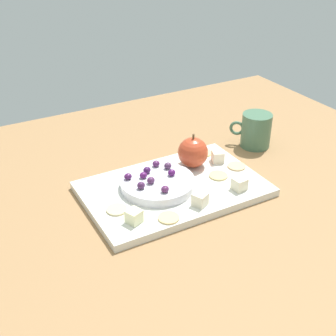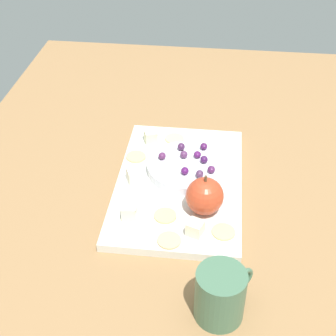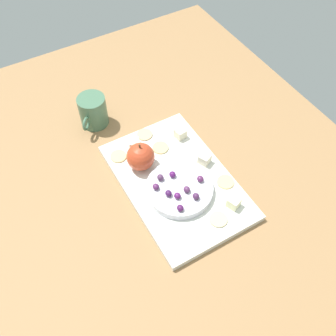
# 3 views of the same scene
# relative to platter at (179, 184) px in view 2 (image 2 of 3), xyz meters

# --- Properties ---
(table) EXTENTS (1.40, 1.06, 0.04)m
(table) POSITION_rel_platter_xyz_m (0.01, -0.02, -0.03)
(table) COLOR #987046
(table) RESTS_ON ground
(platter) EXTENTS (0.40, 0.26, 0.02)m
(platter) POSITION_rel_platter_xyz_m (0.00, 0.00, 0.00)
(platter) COLOR silver
(platter) RESTS_ON table
(serving_dish) EXTENTS (0.17, 0.17, 0.02)m
(serving_dish) POSITION_rel_platter_xyz_m (0.03, -0.01, 0.02)
(serving_dish) COLOR silver
(serving_dish) RESTS_ON platter
(apple_whole) EXTENTS (0.07, 0.07, 0.07)m
(apple_whole) POSITION_rel_platter_xyz_m (-0.09, -0.06, 0.05)
(apple_whole) COLOR #BF4024
(apple_whole) RESTS_ON platter
(apple_stem) EXTENTS (0.01, 0.01, 0.01)m
(apple_stem) POSITION_rel_platter_xyz_m (-0.09, -0.06, 0.09)
(apple_stem) COLOR brown
(apple_stem) RESTS_ON apple_whole
(cheese_cube_0) EXTENTS (0.04, 0.04, 0.03)m
(cheese_cube_0) POSITION_rel_platter_xyz_m (-0.01, 0.09, 0.02)
(cheese_cube_0) COLOR #F5EAC9
(cheese_cube_0) RESTS_ON platter
(cheese_cube_1) EXTENTS (0.04, 0.04, 0.03)m
(cheese_cube_1) POSITION_rel_platter_xyz_m (0.14, 0.08, 0.02)
(cheese_cube_1) COLOR #F5F4BC
(cheese_cube_1) RESTS_ON platter
(cheese_cube_2) EXTENTS (0.03, 0.03, 0.03)m
(cheese_cube_2) POSITION_rel_platter_xyz_m (-0.12, 0.08, 0.02)
(cheese_cube_2) COLOR #F1E5BF
(cheese_cube_2) RESTS_ON platter
(cheese_cube_3) EXTENTS (0.04, 0.04, 0.03)m
(cheese_cube_3) POSITION_rel_platter_xyz_m (-0.15, -0.04, 0.02)
(cheese_cube_3) COLOR #F5E5C6
(cheese_cube_3) RESTS_ON platter
(cracker_0) EXTENTS (0.04, 0.04, 0.00)m
(cracker_0) POSITION_rel_platter_xyz_m (-0.18, 0.00, 0.01)
(cracker_0) COLOR #DAB480
(cracker_0) RESTS_ON platter
(cracker_1) EXTENTS (0.04, 0.04, 0.00)m
(cracker_1) POSITION_rel_platter_xyz_m (-0.11, 0.02, 0.01)
(cracker_1) COLOR #D5BD7C
(cracker_1) RESTS_ON platter
(cracker_2) EXTENTS (0.04, 0.04, 0.00)m
(cracker_2) POSITION_rel_platter_xyz_m (0.15, 0.03, 0.01)
(cracker_2) COLOR beige
(cracker_2) RESTS_ON platter
(cracker_3) EXTENTS (0.04, 0.04, 0.00)m
(cracker_3) POSITION_rel_platter_xyz_m (0.07, 0.10, 0.01)
(cracker_3) COLOR #E0BE7E
(cracker_3) RESTS_ON platter
(cracker_4) EXTENTS (0.04, 0.04, 0.00)m
(cracker_4) POSITION_rel_platter_xyz_m (-0.14, -0.10, 0.01)
(cracker_4) COLOR #DCC581
(cracker_4) RESTS_ON platter
(grape_0) EXTENTS (0.02, 0.02, 0.02)m
(grape_0) POSITION_rel_platter_xyz_m (0.04, 0.04, 0.04)
(grape_0) COLOR #582754
(grape_0) RESTS_ON serving_dish
(grape_1) EXTENTS (0.02, 0.02, 0.01)m
(grape_1) POSITION_rel_platter_xyz_m (0.01, -0.06, 0.04)
(grape_1) COLOR #522353
(grape_1) RESTS_ON serving_dish
(grape_2) EXTENTS (0.02, 0.02, 0.01)m
(grape_2) POSITION_rel_platter_xyz_m (0.09, -0.04, 0.04)
(grape_2) COLOR #4A1A4F
(grape_2) RESTS_ON serving_dish
(grape_3) EXTENTS (0.02, 0.02, 0.02)m
(grape_3) POSITION_rel_platter_xyz_m (-0.00, -0.01, 0.04)
(grape_3) COLOR #4F1859
(grape_3) RESTS_ON serving_dish
(grape_4) EXTENTS (0.02, 0.02, 0.02)m
(grape_4) POSITION_rel_platter_xyz_m (0.05, -0.00, 0.04)
(grape_4) COLOR #572D56
(grape_4) RESTS_ON serving_dish
(grape_5) EXTENTS (0.02, 0.02, 0.02)m
(grape_5) POSITION_rel_platter_xyz_m (0.04, -0.05, 0.04)
(grape_5) COLOR #40194E
(grape_5) RESTS_ON serving_dish
(grape_6) EXTENTS (0.02, 0.02, 0.02)m
(grape_6) POSITION_rel_platter_xyz_m (0.08, 0.00, 0.04)
(grape_6) COLOR #48234B
(grape_6) RESTS_ON serving_dish
(grape_7) EXTENTS (0.02, 0.02, 0.01)m
(grape_7) POSITION_rel_platter_xyz_m (0.06, -0.03, 0.04)
(grape_7) COLOR #551A5B
(grape_7) RESTS_ON serving_dish
(grape_8) EXTENTS (0.02, 0.02, 0.02)m
(grape_8) POSITION_rel_platter_xyz_m (-0.01, -0.04, 0.04)
(grape_8) COLOR #4F2E51
(grape_8) RESTS_ON serving_dish
(cup) EXTENTS (0.09, 0.09, 0.09)m
(cup) POSITION_rel_platter_xyz_m (-0.31, -0.09, 0.04)
(cup) COLOR #466D52
(cup) RESTS_ON table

